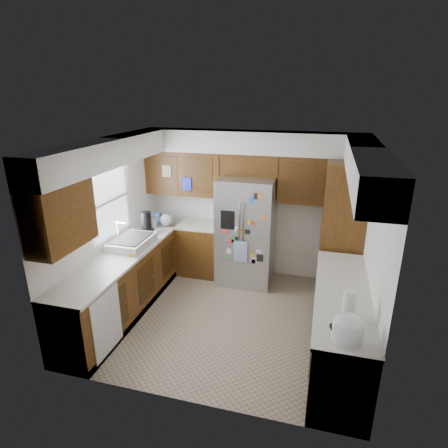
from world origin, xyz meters
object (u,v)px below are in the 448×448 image
(pantry, at_px, (342,231))
(paper_towel, at_px, (349,303))
(fridge, at_px, (246,231))
(rice_cooker, at_px, (348,328))

(pantry, bearing_deg, paper_towel, -89.31)
(fridge, relative_size, rice_cooker, 6.11)
(pantry, distance_m, paper_towel, 2.13)
(pantry, height_order, paper_towel, pantry)
(pantry, bearing_deg, fridge, 177.94)
(fridge, bearing_deg, pantry, -2.06)
(fridge, distance_m, rice_cooker, 2.99)
(pantry, height_order, fridge, pantry)
(rice_cooker, relative_size, paper_towel, 0.99)
(pantry, distance_m, fridge, 1.51)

